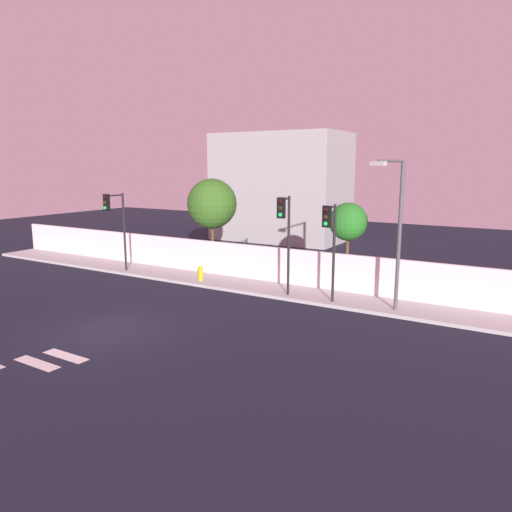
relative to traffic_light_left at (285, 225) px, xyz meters
name	(u,v)px	position (x,y,z in m)	size (l,w,h in m)	color
ground_plane	(108,331)	(-3.74, -6.97, -3.49)	(80.00, 80.00, 0.00)	black
sidewalk	(231,284)	(-3.74, 1.23, -3.41)	(36.00, 2.40, 0.15)	#B3B3B3
perimeter_wall	(244,261)	(-3.74, 2.52, -2.44)	(36.00, 0.18, 1.80)	silver
crosswalk_marking	(0,369)	(-3.90, -11.07, -3.48)	(3.61, 3.89, 0.01)	silver
traffic_light_left	(285,225)	(0.00, 0.00, 0.00)	(0.39, 1.31, 4.57)	black
traffic_light_center	(115,215)	(-10.55, -0.06, -0.11)	(0.35, 1.41, 4.40)	black
traffic_light_right	(330,232)	(2.11, 0.10, -0.21)	(0.35, 1.10, 4.29)	black
street_lamp_curbside	(396,222)	(4.77, 0.50, 0.34)	(0.88, 2.02, 6.14)	#4C4C51
fire_hydrant	(200,273)	(-5.30, 0.75, -2.93)	(0.44, 0.26, 0.77)	gold
roadside_tree_leftmost	(212,204)	(-6.43, 3.40, 0.45)	(2.83, 2.83, 5.36)	brown
roadside_tree_midleft	(348,222)	(1.70, 3.40, -0.12)	(1.86, 1.86, 4.32)	brown
low_building_distant	(281,187)	(-8.96, 16.52, 0.84)	(10.47, 6.00, 8.65)	#A3A3A3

